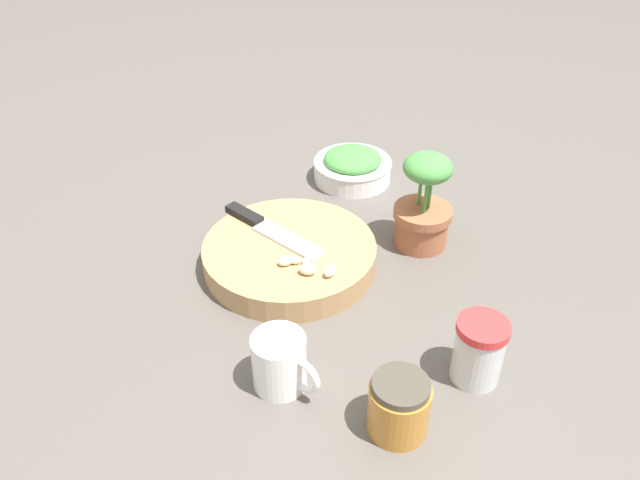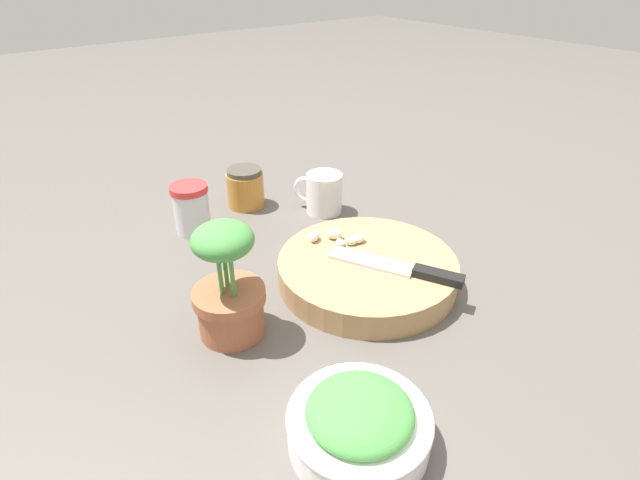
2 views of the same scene
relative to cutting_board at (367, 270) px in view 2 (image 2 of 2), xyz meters
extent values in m
plane|color=#56514C|center=(0.03, 0.08, -0.02)|extent=(5.00, 5.00, 0.00)
cylinder|color=tan|center=(0.00, 0.00, 0.00)|extent=(0.28, 0.28, 0.04)
cube|color=black|center=(-0.10, -0.04, 0.03)|extent=(0.08, 0.05, 0.01)
cube|color=silver|center=(-0.01, 0.00, 0.02)|extent=(0.13, 0.09, 0.01)
ellipsoid|color=#E6ECC8|center=(0.05, -0.01, 0.03)|extent=(0.02, 0.02, 0.01)
ellipsoid|color=#F0DEC7|center=(0.08, 0.00, 0.03)|extent=(0.03, 0.03, 0.02)
ellipsoid|color=white|center=(0.06, 0.01, 0.03)|extent=(0.02, 0.02, 0.01)
ellipsoid|color=#EEE9C5|center=(0.05, -0.02, 0.03)|extent=(0.02, 0.02, 0.01)
ellipsoid|color=silver|center=(0.10, 0.03, 0.03)|extent=(0.03, 0.03, 0.02)
cylinder|color=white|center=(-0.22, 0.21, 0.00)|extent=(0.15, 0.15, 0.04)
torus|color=white|center=(-0.22, 0.21, 0.02)|extent=(0.16, 0.16, 0.01)
ellipsoid|color=#478E42|center=(-0.22, 0.21, 0.03)|extent=(0.12, 0.12, 0.03)
cylinder|color=silver|center=(0.32, 0.15, 0.02)|extent=(0.07, 0.07, 0.08)
cylinder|color=red|center=(0.32, 0.15, 0.07)|extent=(0.07, 0.07, 0.01)
cylinder|color=white|center=(0.23, -0.10, 0.02)|extent=(0.07, 0.07, 0.08)
torus|color=white|center=(0.27, -0.08, 0.02)|extent=(0.05, 0.04, 0.05)
cylinder|color=#BC7A2D|center=(0.36, 0.01, 0.01)|extent=(0.08, 0.08, 0.07)
cylinder|color=#474238|center=(0.36, 0.01, 0.05)|extent=(0.07, 0.07, 0.01)
cylinder|color=#A35B3D|center=(0.02, 0.23, 0.01)|extent=(0.09, 0.09, 0.07)
cylinder|color=#A35B3D|center=(0.02, 0.23, 0.04)|extent=(0.10, 0.10, 0.02)
ellipsoid|color=#478E42|center=(0.02, 0.23, 0.13)|extent=(0.08, 0.08, 0.04)
cylinder|color=#478E42|center=(0.01, 0.23, 0.09)|extent=(0.01, 0.01, 0.08)
cylinder|color=#478E42|center=(0.02, 0.24, 0.09)|extent=(0.01, 0.01, 0.08)
cylinder|color=#478E42|center=(0.04, 0.23, 0.09)|extent=(0.01, 0.01, 0.08)
camera|label=1|loc=(0.77, -0.26, 0.62)|focal=35.00mm
camera|label=2|loc=(-0.47, 0.46, 0.45)|focal=28.00mm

